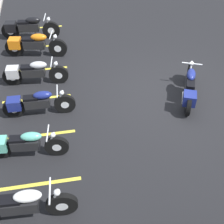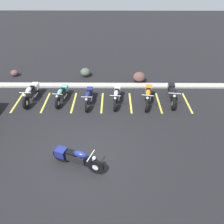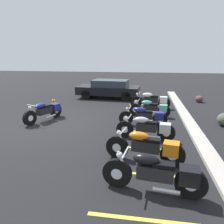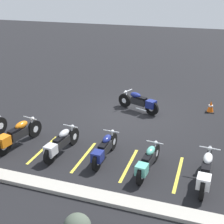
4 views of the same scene
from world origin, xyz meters
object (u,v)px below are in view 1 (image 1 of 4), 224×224
Objects in this scene: parked_bike_2 at (35,103)px; parked_bike_5 at (27,27)px; parked_bike_3 at (32,72)px; parked_bike_4 at (32,44)px; parked_bike_1 at (23,144)px; motorcycle_navy_featured at (190,87)px; parked_bike_0 at (17,206)px.

parked_bike_5 reaches higher than parked_bike_2.
parked_bike_2 is at bearing -78.98° from parked_bike_5.
parked_bike_4 reaches higher than parked_bike_3.
parked_bike_4 is at bearing 94.31° from parked_bike_1.
parked_bike_3 is 0.94× the size of parked_bike_4.
motorcycle_navy_featured is at bearing -13.47° from parked_bike_3.
motorcycle_navy_featured is 0.92× the size of parked_bike_5.
parked_bike_5 is at bearing 99.78° from parked_bike_3.
motorcycle_navy_featured reaches higher than parked_bike_3.
parked_bike_3 reaches higher than parked_bike_1.
parked_bike_2 is (0.10, 4.59, -0.03)m from motorcycle_navy_featured.
motorcycle_navy_featured is 1.03× the size of parked_bike_1.
parked_bike_5 is (6.30, 0.04, 0.05)m from parked_bike_1.
parked_bike_1 is at bearing 91.04° from parked_bike_0.
parked_bike_1 is 0.98× the size of parked_bike_2.
parked_bike_3 reaches higher than parked_bike_2.
parked_bike_1 is at bearing 128.28° from motorcycle_navy_featured.
parked_bike_1 is 4.90m from parked_bike_4.
parked_bike_3 is at bearing -79.36° from parked_bike_4.
motorcycle_navy_featured is at bearing 23.03° from parked_bike_1.
parked_bike_1 is at bearing -81.17° from parked_bike_4.
parked_bike_0 is 0.99× the size of parked_bike_5.
parked_bike_0 is at bearing 144.67° from motorcycle_navy_featured.
parked_bike_4 is at bearing 93.94° from parked_bike_2.
parked_bike_2 is at bearing 85.93° from parked_bike_1.
motorcycle_navy_featured is 5.89m from parked_bike_0.
parked_bike_5 reaches higher than parked_bike_0.
parked_bike_1 is 0.91× the size of parked_bike_4.
parked_bike_4 is 0.98× the size of parked_bike_5.
parked_bike_0 is at bearing -85.54° from parked_bike_1.
parked_bike_5 is at bearing 92.83° from parked_bike_0.
parked_bike_4 is at bearing 95.75° from parked_bike_3.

